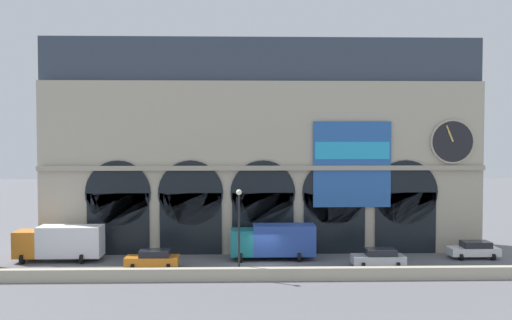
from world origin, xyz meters
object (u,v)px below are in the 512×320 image
box_truck_west (60,242)px  car_mideast (379,257)px  box_truck_center (274,240)px  car_midwest (153,259)px  street_lamp_quayside (239,221)px  car_east (474,250)px

box_truck_west → car_mideast: bearing=-6.2°
box_truck_center → car_midwest: bearing=-163.0°
car_mideast → street_lamp_quayside: (-11.74, -3.40, 3.61)m
car_midwest → box_truck_center: box_truck_center is taller
car_midwest → car_mideast: 18.93m
car_mideast → box_truck_center: bearing=159.8°
street_lamp_quayside → car_east: bearing=17.1°
box_truck_west → car_east: bearing=0.2°
box_truck_center → car_east: 18.08m
car_midwest → car_east: size_ratio=1.00×
box_truck_west → car_east: (36.88, 0.14, -0.90)m
box_truck_center → car_mideast: size_ratio=1.70×
car_east → car_midwest: bearing=-173.8°
box_truck_center → street_lamp_quayside: 7.76m
box_truck_west → car_east: box_truck_west is taller
box_truck_west → car_midwest: 9.08m
car_midwest → street_lamp_quayside: 8.74m
car_east → street_lamp_quayside: size_ratio=0.64×
car_midwest → car_east: 28.50m
car_midwest → car_mideast: size_ratio=1.00×
box_truck_west → box_truck_center: 18.82m
street_lamp_quayside → car_mideast: bearing=16.2°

